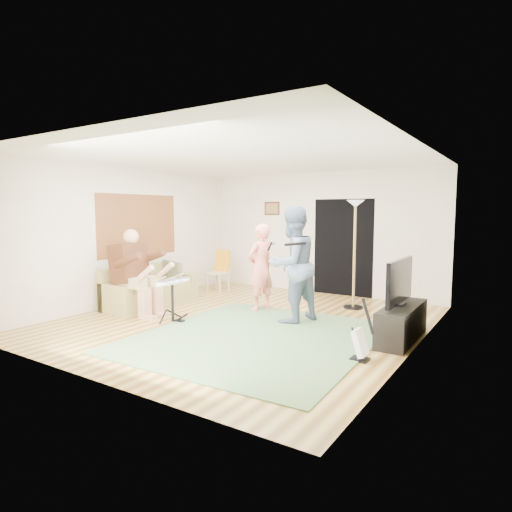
{
  "coord_description": "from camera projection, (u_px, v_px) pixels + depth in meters",
  "views": [
    {
      "loc": [
        3.99,
        -5.81,
        1.84
      ],
      "look_at": [
        0.04,
        0.3,
        1.07
      ],
      "focal_mm": 30.0,
      "sensor_mm": 36.0,
      "label": 1
    }
  ],
  "objects": [
    {
      "name": "dining_chair",
      "position": [
        219.0,
        277.0,
        9.81
      ],
      "size": [
        0.41,
        0.43,
        0.95
      ],
      "rotation": [
        0.0,
        0.0,
        0.01
      ],
      "color": "beige",
      "rests_on": "floor"
    },
    {
      "name": "walls",
      "position": [
        244.0,
        241.0,
        7.06
      ],
      "size": [
        5.5,
        6.0,
        2.7
      ],
      "primitive_type": null,
      "color": "silver",
      "rests_on": "floor"
    },
    {
      "name": "guitarist",
      "position": [
        292.0,
        265.0,
        7.04
      ],
      "size": [
        0.99,
        1.12,
        1.92
      ],
      "primitive_type": "imported",
      "rotation": [
        0.0,
        0.0,
        -1.9
      ],
      "color": "slate",
      "rests_on": "floor"
    },
    {
      "name": "torchiere_lamp",
      "position": [
        355.0,
        235.0,
        7.99
      ],
      "size": [
        0.37,
        0.37,
        2.04
      ],
      "color": "black",
      "rests_on": "floor"
    },
    {
      "name": "doorway",
      "position": [
        343.0,
        247.0,
        9.28
      ],
      "size": [
        2.1,
        0.0,
        2.1
      ],
      "primitive_type": "plane",
      "rotation": [
        1.57,
        0.0,
        0.0
      ],
      "color": "black",
      "rests_on": "walls"
    },
    {
      "name": "television",
      "position": [
        400.0,
        281.0,
        6.05
      ],
      "size": [
        0.06,
        1.18,
        0.63
      ],
      "primitive_type": "cube",
      "color": "black",
      "rests_on": "tv_cabinet"
    },
    {
      "name": "sofa",
      "position": [
        148.0,
        292.0,
        8.39
      ],
      "size": [
        0.78,
        1.89,
        0.77
      ],
      "color": "#A39151",
      "rests_on": "floor"
    },
    {
      "name": "guitar_held",
      "position": [
        304.0,
        244.0,
        6.89
      ],
      "size": [
        0.24,
        0.61,
        0.26
      ],
      "primitive_type": null,
      "rotation": [
        0.0,
        0.0,
        -0.2
      ],
      "color": "silver",
      "rests_on": "guitarist"
    },
    {
      "name": "drum_kit",
      "position": [
        173.0,
        303.0,
        7.14
      ],
      "size": [
        0.39,
        0.7,
        0.72
      ],
      "color": "black",
      "rests_on": "floor"
    },
    {
      "name": "microphone",
      "position": [
        270.0,
        246.0,
        7.77
      ],
      "size": [
        0.06,
        0.06,
        0.24
      ],
      "primitive_type": null,
      "color": "black",
      "rests_on": "singer"
    },
    {
      "name": "guitar_spare",
      "position": [
        361.0,
        343.0,
        5.25
      ],
      "size": [
        0.28,
        0.26,
        0.79
      ],
      "color": "black",
      "rests_on": "floor"
    },
    {
      "name": "area_rug",
      "position": [
        257.0,
        337.0,
        6.23
      ],
      "size": [
        3.34,
        3.69,
        0.02
      ],
      "primitive_type": "cube",
      "rotation": [
        0.0,
        0.0,
        0.04
      ],
      "color": "#4F7446",
      "rests_on": "floor"
    },
    {
      "name": "tv_cabinet",
      "position": [
        402.0,
        323.0,
        6.09
      ],
      "size": [
        0.4,
        1.4,
        0.5
      ],
      "primitive_type": "cube",
      "color": "black",
      "rests_on": "floor"
    },
    {
      "name": "picture_frame",
      "position": [
        272.0,
        208.0,
        10.17
      ],
      "size": [
        0.42,
        0.03,
        0.32
      ],
      "primitive_type": "cube",
      "color": "#3F2314",
      "rests_on": "walls"
    },
    {
      "name": "floor",
      "position": [
        244.0,
        321.0,
        7.2
      ],
      "size": [
        6.0,
        6.0,
        0.0
      ],
      "primitive_type": "plane",
      "color": "brown",
      "rests_on": "ground"
    },
    {
      "name": "ceiling",
      "position": [
        244.0,
        158.0,
        6.91
      ],
      "size": [
        6.0,
        6.0,
        0.0
      ],
      "primitive_type": "plane",
      "rotation": [
        3.14,
        0.0,
        0.0
      ],
      "color": "white",
      "rests_on": "walls"
    },
    {
      "name": "drummer",
      "position": [
        137.0,
        282.0,
        7.58
      ],
      "size": [
        0.99,
        0.55,
        1.52
      ],
      "color": "#4E2816",
      "rests_on": "sofa"
    },
    {
      "name": "window_blinds",
      "position": [
        139.0,
        225.0,
        8.68
      ],
      "size": [
        0.0,
        2.05,
        2.05
      ],
      "primitive_type": "plane",
      "rotation": [
        1.57,
        0.0,
        1.57
      ],
      "color": "#94552E",
      "rests_on": "walls"
    },
    {
      "name": "singer",
      "position": [
        261.0,
        267.0,
        7.92
      ],
      "size": [
        0.5,
        0.66,
        1.61
      ],
      "primitive_type": "imported",
      "rotation": [
        0.0,
        0.0,
        -1.79
      ],
      "color": "#F6786B",
      "rests_on": "floor"
    }
  ]
}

